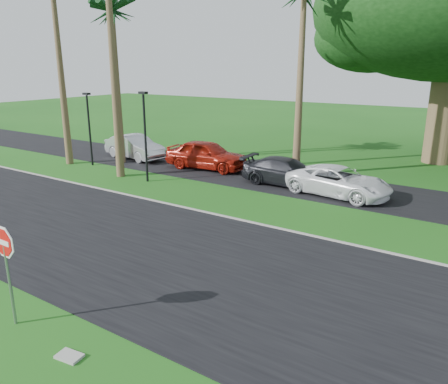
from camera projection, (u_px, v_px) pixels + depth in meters
ground at (100, 270)px, 13.10m from camera, size 120.00×120.00×0.00m
road at (146, 248)px, 14.69m from camera, size 120.00×8.00×0.02m
parking_strip at (284, 181)px, 23.09m from camera, size 120.00×5.00×0.02m
curb at (214, 214)px, 17.93m from camera, size 120.00×0.12×0.06m
stop_sign_near at (6, 255)px, 9.93m from camera, size 1.05×0.07×2.62m
palm_left_mid at (112, 15)px, 25.01m from camera, size 5.00×5.00×10.00m
streetlight_left at (89, 124)px, 26.09m from camera, size 0.45×0.25×4.34m
streetlight_right at (145, 131)px, 22.33m from camera, size 0.45×0.25×4.64m
car_silver at (135, 147)px, 28.36m from camera, size 4.79×2.25×1.52m
car_red at (207, 155)px, 25.57m from camera, size 5.08×2.45×1.67m
car_dark at (287, 172)px, 22.16m from camera, size 4.73×2.03×1.36m
car_minivan at (339, 182)px, 20.37m from camera, size 5.10×2.81×1.35m
utility_slab at (69, 356)px, 9.21m from camera, size 0.59×0.42×0.06m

